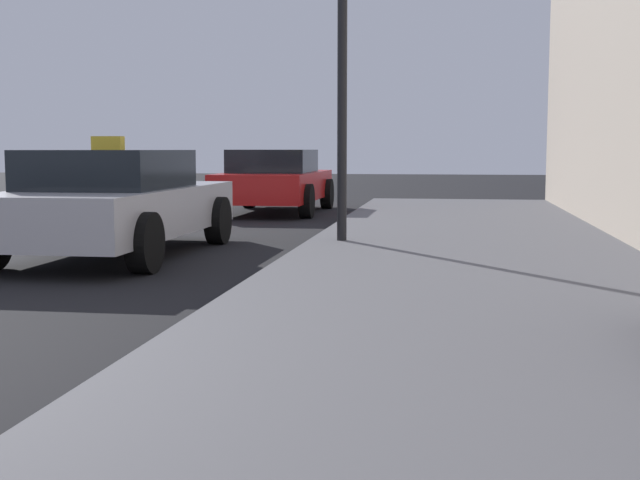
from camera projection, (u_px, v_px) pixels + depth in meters
sidewalk at (508, 449)px, 3.39m from camera, size 4.00×32.00×0.15m
street_lamp at (342, 17)px, 10.17m from camera, size 0.36×0.36×3.92m
car_silver at (115, 202)px, 10.05m from camera, size 1.95×4.32×1.43m
car_red at (275, 181)px, 16.94m from camera, size 1.95×4.08×1.27m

